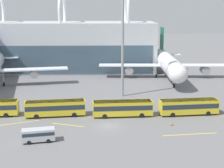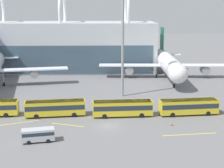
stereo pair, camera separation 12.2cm
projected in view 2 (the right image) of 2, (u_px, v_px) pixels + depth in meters
ground_plane at (108, 126)px, 65.86m from camera, size 440.00×440.00×0.00m
airliner_at_gate_far at (168, 63)px, 108.23m from camera, size 43.51×40.47×15.23m
shuttle_bus_1 at (55, 107)px, 71.37m from camera, size 12.65×4.30×3.27m
shuttle_bus_2 at (122, 107)px, 71.24m from camera, size 12.55×3.62×3.27m
shuttle_bus_3 at (189, 106)px, 72.33m from camera, size 12.62×4.07×3.27m
service_van_foreground at (38, 134)px, 57.97m from camera, size 5.75×3.04×2.28m
floodlight_mast at (123, 25)px, 83.78m from camera, size 2.34×2.34×30.12m
lane_stripe_0 at (10, 124)px, 66.93m from camera, size 10.44×4.54×0.01m
lane_stripe_1 at (190, 134)px, 61.59m from camera, size 10.11×1.45×0.01m
lane_stripe_2 at (68, 125)px, 66.44m from camera, size 6.56×2.56×0.01m
traffic_cone_1 at (172, 124)px, 66.18m from camera, size 0.48×0.48×0.65m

